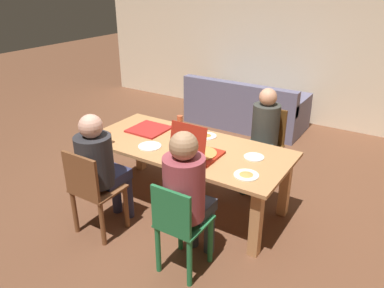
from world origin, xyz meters
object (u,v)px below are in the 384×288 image
drinking_glass_0 (184,130)px  drinking_glass_3 (108,138)px  drinking_glass_1 (180,121)px  pizza_box_1 (198,153)px  chair_1 (92,191)px  plate_0 (254,157)px  person_1 (100,163)px  pizza_box_0 (149,129)px  couch (245,109)px  plate_3 (150,146)px  chair_0 (267,142)px  person_0 (263,132)px  dining_table (187,155)px  person_2 (187,189)px  plate_1 (246,175)px  drinking_glass_2 (190,137)px  plate_2 (207,136)px  chair_2 (180,227)px

drinking_glass_0 → drinking_glass_3: (-0.54, -0.66, 0.01)m
drinking_glass_1 → pizza_box_1: bearing=-44.1°
chair_1 → plate_0: bearing=41.2°
person_1 → plate_0: 1.50m
pizza_box_0 → couch: bearing=87.2°
plate_3 → chair_0: bearing=54.9°
drinking_glass_0 → couch: drinking_glass_0 is taller
person_0 → drinking_glass_0: size_ratio=11.79×
dining_table → person_2: person_2 is taller
plate_1 → pizza_box_0: bearing=164.8°
person_0 → drinking_glass_1: (-0.89, -0.40, 0.08)m
pizza_box_0 → drinking_glass_2: (0.59, -0.04, 0.05)m
person_1 → couch: person_1 is taller
chair_1 → plate_2: 1.38m
pizza_box_1 → drinking_glass_2: (-0.26, 0.26, 0.01)m
person_2 → drinking_glass_0: (-0.73, 1.06, 0.01)m
dining_table → couch: bearing=100.8°
person_0 → dining_table: bearing=-122.9°
chair_2 → drinking_glass_1: chair_2 is taller
chair_2 → plate_0: (0.19, 1.04, 0.26)m
plate_3 → drinking_glass_2: drinking_glass_2 is taller
chair_2 → plate_0: chair_2 is taller
drinking_glass_3 → person_2: bearing=-17.5°
drinking_glass_0 → pizza_box_0: bearing=-162.5°
chair_2 → dining_table: bearing=119.7°
pizza_box_1 → chair_2: bearing=-69.2°
chair_1 → chair_2: 1.00m
person_0 → drinking_glass_1: bearing=-155.9°
pizza_box_1 → plate_3: size_ratio=1.87×
pizza_box_1 → drinking_glass_2: 0.37m
person_0 → chair_1: person_0 is taller
person_0 → drinking_glass_1: person_0 is taller
person_0 → plate_1: (0.28, -1.07, 0.02)m
drinking_glass_2 → drinking_glass_3: size_ratio=1.00×
person_2 → person_1: bearing=179.7°
chair_1 → plate_2: bearing=66.9°
drinking_glass_0 → couch: size_ratio=0.05×
plate_3 → drinking_glass_1: size_ratio=1.80×
person_1 → drinking_glass_3: (-0.27, 0.39, 0.05)m
pizza_box_1 → drinking_glass_1: 0.85m
chair_0 → drinking_glass_1: (-0.89, -0.55, 0.27)m
person_2 → plate_2: size_ratio=6.02×
plate_2 → person_0: bearing=46.5°
pizza_box_1 → person_2: bearing=-65.8°
couch → chair_0: bearing=-57.6°
person_2 → chair_2: bearing=-90.0°
plate_0 → couch: size_ratio=0.10×
chair_1 → plate_2: (0.53, 1.25, 0.24)m
person_0 → plate_2: bearing=-133.5°
person_1 → pizza_box_1: size_ratio=2.72×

